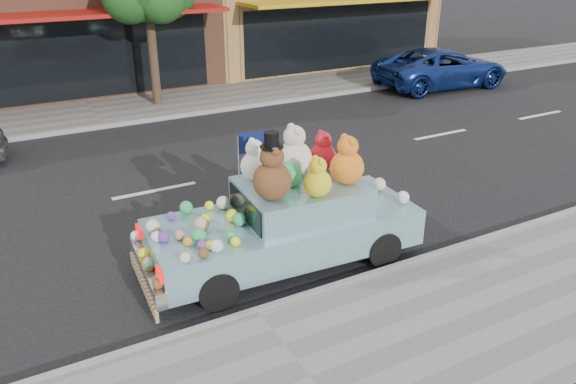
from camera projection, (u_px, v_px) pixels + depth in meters
ground at (155, 191)px, 11.92m from camera, size 120.00×120.00×0.00m
near_sidewalk at (310, 380)px, 6.68m from camera, size 60.00×3.00×0.12m
far_sidewalk at (94, 113)px, 17.12m from camera, size 60.00×3.00×0.12m
near_kerb at (256, 313)px, 7.88m from camera, size 60.00×0.12×0.13m
far_kerb at (104, 126)px, 15.91m from camera, size 60.00×0.12×0.13m
car_blue at (442, 68)px, 20.23m from camera, size 5.12×2.58×1.39m
art_car at (287, 216)px, 8.98m from camera, size 4.58×2.00×2.39m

